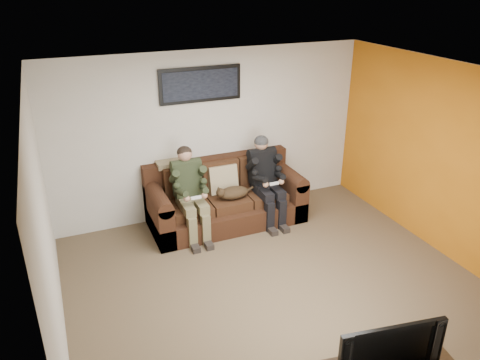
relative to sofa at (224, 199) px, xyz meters
name	(u,v)px	position (x,y,z in m)	size (l,w,h in m)	color
floor	(275,285)	(-0.02, -1.83, -0.36)	(5.00, 5.00, 0.00)	brown
ceiling	(283,78)	(-0.02, -1.83, 2.24)	(5.00, 5.00, 0.00)	silver
wall_back	(212,134)	(-0.02, 0.42, 0.94)	(5.00, 5.00, 0.00)	beige
wall_front	(417,312)	(-0.02, -4.08, 0.94)	(5.00, 5.00, 0.00)	beige
wall_left	(46,235)	(-2.52, -1.83, 0.94)	(4.50, 4.50, 0.00)	beige
wall_right	(445,161)	(2.48, -1.83, 0.94)	(4.50, 4.50, 0.00)	beige
accent_wall_right	(444,161)	(2.47, -1.83, 0.94)	(4.50, 4.50, 0.00)	#C16A13
sofa	(224,199)	(0.00, 0.00, 0.00)	(2.36, 1.02, 0.96)	#351C10
throw_pillow	(223,179)	(0.00, 0.04, 0.32)	(0.45, 0.13, 0.43)	tan
throw_blanket	(172,164)	(-0.72, 0.30, 0.60)	(0.48, 0.24, 0.09)	tan
person_left	(190,188)	(-0.61, -0.20, 0.39)	(0.51, 0.87, 1.33)	#726947
person_right	(265,175)	(0.61, -0.20, 0.39)	(0.51, 0.86, 1.34)	black
cat	(233,193)	(0.04, -0.24, 0.21)	(0.66, 0.26, 0.24)	#46311B
framed_poster	(201,85)	(-0.20, 0.38, 1.74)	(1.25, 0.05, 0.52)	black
television	(385,344)	(0.02, -3.78, 0.34)	(0.95, 0.12, 0.55)	black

